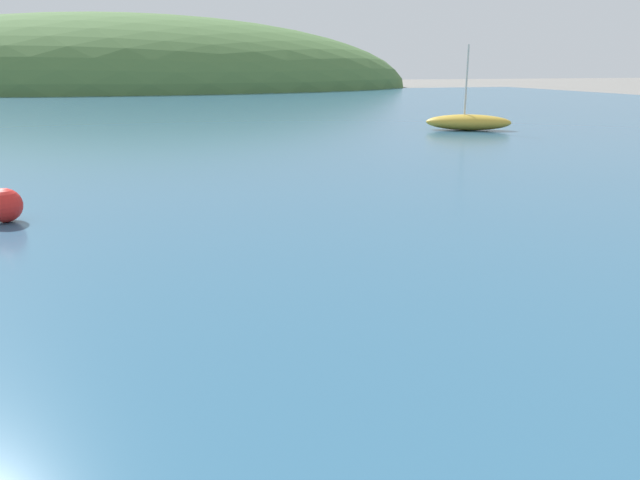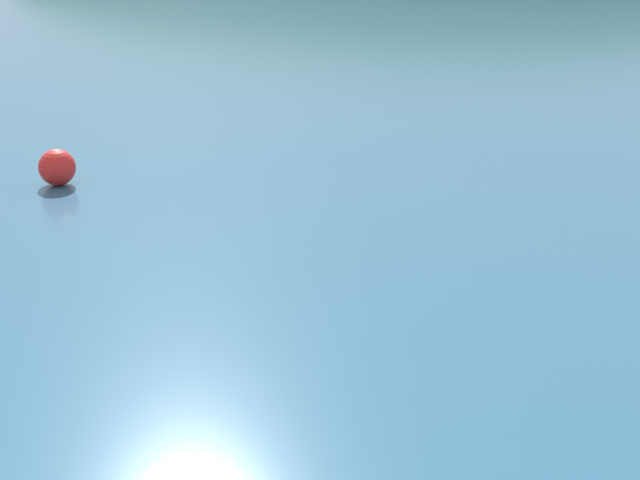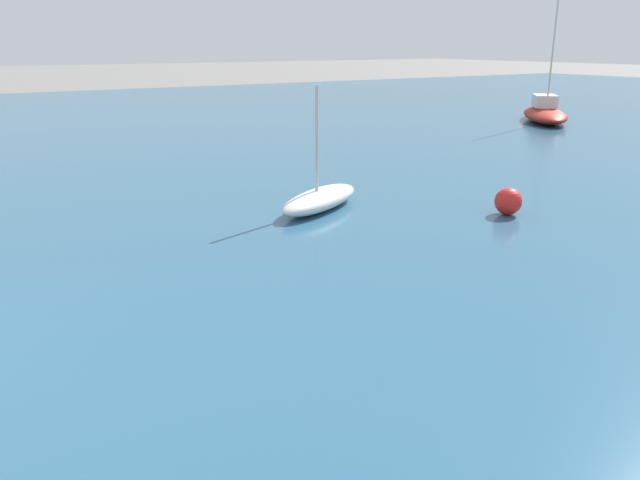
% 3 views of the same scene
% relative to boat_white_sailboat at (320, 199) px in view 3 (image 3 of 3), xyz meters
% --- Properties ---
extents(boat_white_sailboat, '(1.91, 2.65, 2.46)m').
position_rel_boat_white_sailboat_xyz_m(boat_white_sailboat, '(0.00, 0.00, 0.00)').
color(boat_white_sailboat, silver).
rests_on(boat_white_sailboat, water).
extents(boat_mid_harbor, '(4.72, 4.48, 5.98)m').
position_rel_boat_white_sailboat_xyz_m(boat_mid_harbor, '(-7.30, 15.96, 0.15)').
color(boat_mid_harbor, maroon).
rests_on(boat_mid_harbor, water).
extents(mooring_buoy, '(0.53, 0.53, 0.53)m').
position_rel_boat_white_sailboat_xyz_m(mooring_buoy, '(2.33, 2.89, 0.05)').
color(mooring_buoy, red).
rests_on(mooring_buoy, water).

